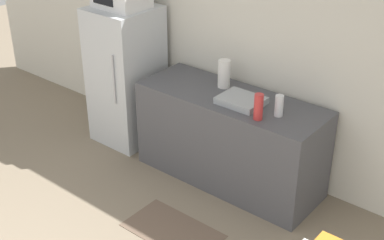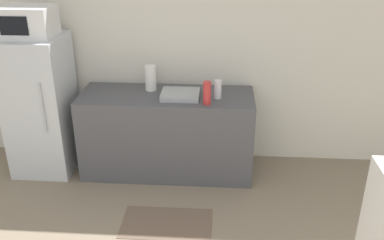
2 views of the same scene
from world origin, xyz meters
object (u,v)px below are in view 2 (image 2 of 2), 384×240
refrigerator (41,105)px  bottle_tall (207,93)px  bottle_short (218,89)px  paper_towel_roll (151,78)px  microwave (28,22)px

refrigerator → bottle_tall: refrigerator is taller
refrigerator → bottle_short: size_ratio=7.80×
bottle_tall → bottle_short: bearing=57.6°
bottle_tall → paper_towel_roll: (-0.61, 0.35, 0.02)m
bottle_tall → refrigerator: bearing=173.6°
paper_towel_roll → microwave: bearing=-172.7°
bottle_short → refrigerator: bearing=178.9°
bottle_tall → paper_towel_roll: size_ratio=0.86×
refrigerator → paper_towel_roll: bearing=7.3°
microwave → bottle_short: size_ratio=2.65×
bottle_tall → bottle_short: (0.10, 0.16, -0.02)m
refrigerator → bottle_tall: (1.77, -0.20, 0.26)m
microwave → bottle_tall: 1.89m
refrigerator → microwave: microwave is taller
bottle_tall → paper_towel_roll: bearing=150.3°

